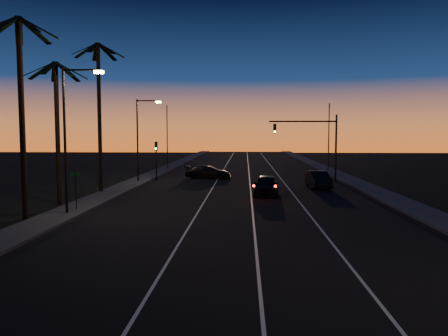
# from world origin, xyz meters

# --- Properties ---
(road) EXTENTS (20.00, 170.00, 0.01)m
(road) POSITION_xyz_m (0.00, 30.00, 0.01)
(road) COLOR black
(road) RESTS_ON ground
(sidewalk_left) EXTENTS (2.40, 170.00, 0.16)m
(sidewalk_left) POSITION_xyz_m (-11.20, 30.00, 0.08)
(sidewalk_left) COLOR #363634
(sidewalk_left) RESTS_ON ground
(sidewalk_right) EXTENTS (2.40, 170.00, 0.16)m
(sidewalk_right) POSITION_xyz_m (11.20, 30.00, 0.08)
(sidewalk_right) COLOR #363634
(sidewalk_right) RESTS_ON ground
(lane_stripe_left) EXTENTS (0.12, 160.00, 0.01)m
(lane_stripe_left) POSITION_xyz_m (-3.00, 30.00, 0.02)
(lane_stripe_left) COLOR silver
(lane_stripe_left) RESTS_ON road
(lane_stripe_mid) EXTENTS (0.12, 160.00, 0.01)m
(lane_stripe_mid) POSITION_xyz_m (0.50, 30.00, 0.02)
(lane_stripe_mid) COLOR silver
(lane_stripe_mid) RESTS_ON road
(lane_stripe_right) EXTENTS (0.12, 160.00, 0.01)m
(lane_stripe_right) POSITION_xyz_m (4.00, 30.00, 0.02)
(lane_stripe_right) COLOR silver
(lane_stripe_right) RESTS_ON road
(palm_near) EXTENTS (4.25, 4.16, 11.53)m
(palm_near) POSITION_xyz_m (-12.60, 18.00, 7.07)
(palm_near) COLOR black
(palm_near) RESTS_ON ground
(palm_mid) EXTENTS (4.25, 4.16, 10.03)m
(palm_mid) POSITION_xyz_m (-13.20, 24.00, 6.25)
(palm_mid) COLOR black
(palm_mid) RESTS_ON ground
(palm_far) EXTENTS (4.25, 4.16, 12.53)m
(palm_far) POSITION_xyz_m (-12.20, 30.00, 7.61)
(palm_far) COLOR black
(palm_far) RESTS_ON ground
(streetlight_left_near) EXTENTS (2.55, 0.26, 9.00)m
(streetlight_left_near) POSITION_xyz_m (-10.70, 20.00, 5.32)
(streetlight_left_near) COLOR black
(streetlight_left_near) RESTS_ON ground
(streetlight_left_far) EXTENTS (2.55, 0.26, 8.50)m
(streetlight_left_far) POSITION_xyz_m (-10.69, 38.00, 5.06)
(streetlight_left_far) COLOR black
(streetlight_left_far) RESTS_ON ground
(street_sign) EXTENTS (0.70, 0.06, 2.60)m
(street_sign) POSITION_xyz_m (-10.80, 21.00, 1.66)
(street_sign) COLOR black
(street_sign) RESTS_ON ground
(signal_mast) EXTENTS (7.10, 0.41, 7.00)m
(signal_mast) POSITION_xyz_m (7.14, 39.99, 4.78)
(signal_mast) COLOR black
(signal_mast) RESTS_ON ground
(signal_post) EXTENTS (0.28, 0.37, 4.20)m
(signal_post) POSITION_xyz_m (-9.50, 39.98, 2.89)
(signal_post) COLOR black
(signal_post) RESTS_ON ground
(far_pole_left) EXTENTS (0.14, 0.14, 9.00)m
(far_pole_left) POSITION_xyz_m (-11.00, 55.00, 4.50)
(far_pole_left) COLOR black
(far_pole_left) RESTS_ON ground
(far_pole_right) EXTENTS (0.14, 0.14, 9.00)m
(far_pole_right) POSITION_xyz_m (11.00, 52.00, 4.50)
(far_pole_right) COLOR black
(far_pole_right) RESTS_ON ground
(lead_car) EXTENTS (2.36, 5.49, 1.63)m
(lead_car) POSITION_xyz_m (1.74, 29.40, 0.83)
(lead_car) COLOR black
(lead_car) RESTS_ON road
(right_car) EXTENTS (1.92, 4.79, 1.55)m
(right_car) POSITION_xyz_m (6.77, 34.24, 0.79)
(right_car) COLOR black
(right_car) RESTS_ON road
(cross_car) EXTENTS (5.31, 2.57, 1.49)m
(cross_car) POSITION_xyz_m (-4.13, 42.21, 0.76)
(cross_car) COLOR black
(cross_car) RESTS_ON road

